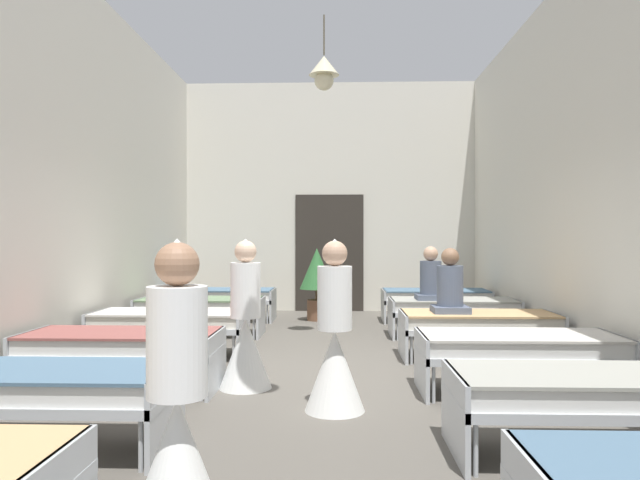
{
  "coord_description": "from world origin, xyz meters",
  "views": [
    {
      "loc": [
        0.21,
        -6.47,
        1.48
      ],
      "look_at": [
        0.0,
        -0.28,
        1.47
      ],
      "focal_mm": 32.74,
      "sensor_mm": 36.0,
      "label": 1
    }
  ],
  "objects_px": {
    "bed_left_row_3": "(170,322)",
    "patient_seated_primary": "(450,289)",
    "bed_right_row_3": "(478,323)",
    "bed_right_row_5": "(435,297)",
    "potted_plant": "(317,274)",
    "bed_left_row_2": "(122,345)",
    "bed_right_row_2": "(519,348)",
    "bed_left_row_1": "(36,388)",
    "nurse_near_aisle": "(335,350)",
    "nurse_far_aisle": "(177,431)",
    "bed_right_row_1": "(592,392)",
    "bed_right_row_4": "(453,308)",
    "nurse_mid_aisle": "(246,335)",
    "bed_left_row_5": "(222,296)",
    "bed_left_row_4": "(201,307)",
    "patient_seated_secondary": "(431,280)"
  },
  "relations": [
    {
      "from": "bed_left_row_2",
      "to": "bed_left_row_5",
      "type": "xyz_separation_m",
      "value": [
        0.0,
        4.88,
        0.0
      ]
    },
    {
      "from": "bed_right_row_2",
      "to": "nurse_far_aisle",
      "type": "distance_m",
      "value": 3.76
    },
    {
      "from": "bed_left_row_1",
      "to": "bed_right_row_2",
      "type": "height_order",
      "value": "same"
    },
    {
      "from": "bed_left_row_3",
      "to": "nurse_mid_aisle",
      "type": "distance_m",
      "value": 1.93
    },
    {
      "from": "bed_left_row_3",
      "to": "patient_seated_primary",
      "type": "bearing_deg",
      "value": -0.17
    },
    {
      "from": "bed_right_row_1",
      "to": "bed_right_row_4",
      "type": "relative_size",
      "value": 1.0
    },
    {
      "from": "bed_left_row_5",
      "to": "nurse_near_aisle",
      "type": "xyz_separation_m",
      "value": [
        2.09,
        -5.5,
        0.09
      ]
    },
    {
      "from": "bed_left_row_2",
      "to": "nurse_near_aisle",
      "type": "relative_size",
      "value": 1.28
    },
    {
      "from": "nurse_far_aisle",
      "to": "bed_right_row_2",
      "type": "bearing_deg",
      "value": 134.36
    },
    {
      "from": "bed_left_row_1",
      "to": "nurse_far_aisle",
      "type": "xyz_separation_m",
      "value": [
        1.33,
        -1.16,
        0.09
      ]
    },
    {
      "from": "nurse_far_aisle",
      "to": "bed_left_row_2",
      "type": "bearing_deg",
      "value": -157.89
    },
    {
      "from": "nurse_mid_aisle",
      "to": "bed_right_row_1",
      "type": "bearing_deg",
      "value": -7.7
    },
    {
      "from": "bed_left_row_1",
      "to": "bed_right_row_4",
      "type": "xyz_separation_m",
      "value": [
        3.86,
        4.88,
        0.0
      ]
    },
    {
      "from": "patient_seated_primary",
      "to": "patient_seated_secondary",
      "type": "xyz_separation_m",
      "value": [
        0.0,
        1.54,
        0.0
      ]
    },
    {
      "from": "bed_right_row_2",
      "to": "bed_left_row_1",
      "type": "bearing_deg",
      "value": -157.13
    },
    {
      "from": "bed_right_row_3",
      "to": "bed_left_row_2",
      "type": "bearing_deg",
      "value": -157.13
    },
    {
      "from": "bed_right_row_3",
      "to": "bed_right_row_4",
      "type": "bearing_deg",
      "value": 90.0
    },
    {
      "from": "bed_right_row_3",
      "to": "bed_right_row_5",
      "type": "bearing_deg",
      "value": 90.0
    },
    {
      "from": "bed_right_row_1",
      "to": "potted_plant",
      "type": "height_order",
      "value": "potted_plant"
    },
    {
      "from": "bed_left_row_4",
      "to": "bed_right_row_5",
      "type": "relative_size",
      "value": 1.0
    },
    {
      "from": "bed_right_row_1",
      "to": "nurse_mid_aisle",
      "type": "bearing_deg",
      "value": 146.7
    },
    {
      "from": "potted_plant",
      "to": "bed_left_row_2",
      "type": "bearing_deg",
      "value": -109.14
    },
    {
      "from": "bed_left_row_2",
      "to": "nurse_far_aisle",
      "type": "relative_size",
      "value": 1.28
    },
    {
      "from": "bed_right_row_3",
      "to": "bed_right_row_5",
      "type": "xyz_separation_m",
      "value": [
        0.0,
        3.25,
        0.0
      ]
    },
    {
      "from": "bed_left_row_3",
      "to": "patient_seated_primary",
      "type": "distance_m",
      "value": 3.53
    },
    {
      "from": "bed_right_row_2",
      "to": "bed_right_row_1",
      "type": "bearing_deg",
      "value": -90.0
    },
    {
      "from": "bed_right_row_3",
      "to": "patient_seated_secondary",
      "type": "height_order",
      "value": "patient_seated_secondary"
    },
    {
      "from": "nurse_mid_aisle",
      "to": "patient_seated_secondary",
      "type": "distance_m",
      "value": 3.83
    },
    {
      "from": "bed_left_row_1",
      "to": "bed_left_row_3",
      "type": "distance_m",
      "value": 3.25
    },
    {
      "from": "bed_right_row_2",
      "to": "bed_right_row_3",
      "type": "distance_m",
      "value": 1.63
    },
    {
      "from": "nurse_far_aisle",
      "to": "potted_plant",
      "type": "relative_size",
      "value": 1.13
    },
    {
      "from": "bed_left_row_4",
      "to": "patient_seated_primary",
      "type": "height_order",
      "value": "patient_seated_primary"
    },
    {
      "from": "bed_right_row_4",
      "to": "patient_seated_primary",
      "type": "xyz_separation_m",
      "value": [
        -0.35,
        -1.64,
        0.43
      ]
    },
    {
      "from": "bed_left_row_3",
      "to": "bed_left_row_5",
      "type": "distance_m",
      "value": 3.25
    },
    {
      "from": "bed_left_row_3",
      "to": "bed_right_row_4",
      "type": "xyz_separation_m",
      "value": [
        3.86,
        1.63,
        0.0
      ]
    },
    {
      "from": "bed_right_row_3",
      "to": "potted_plant",
      "type": "height_order",
      "value": "potted_plant"
    },
    {
      "from": "bed_left_row_2",
      "to": "bed_right_row_3",
      "type": "bearing_deg",
      "value": 22.87
    },
    {
      "from": "bed_right_row_1",
      "to": "bed_left_row_2",
      "type": "bearing_deg",
      "value": 157.13
    },
    {
      "from": "bed_left_row_2",
      "to": "bed_right_row_1",
      "type": "bearing_deg",
      "value": -22.87
    },
    {
      "from": "bed_left_row_2",
      "to": "bed_left_row_4",
      "type": "height_order",
      "value": "same"
    },
    {
      "from": "bed_right_row_1",
      "to": "bed_left_row_5",
      "type": "bearing_deg",
      "value": 120.66
    },
    {
      "from": "nurse_near_aisle",
      "to": "patient_seated_primary",
      "type": "relative_size",
      "value": 1.86
    },
    {
      "from": "bed_right_row_1",
      "to": "bed_left_row_5",
      "type": "distance_m",
      "value": 7.56
    },
    {
      "from": "bed_right_row_1",
      "to": "patient_seated_secondary",
      "type": "height_order",
      "value": "patient_seated_secondary"
    },
    {
      "from": "bed_right_row_5",
      "to": "nurse_near_aisle",
      "type": "bearing_deg",
      "value": -107.77
    },
    {
      "from": "bed_right_row_4",
      "to": "bed_right_row_1",
      "type": "bearing_deg",
      "value": -90.0
    },
    {
      "from": "bed_right_row_3",
      "to": "bed_right_row_5",
      "type": "distance_m",
      "value": 3.25
    },
    {
      "from": "bed_right_row_3",
      "to": "nurse_near_aisle",
      "type": "distance_m",
      "value": 2.86
    },
    {
      "from": "bed_left_row_4",
      "to": "potted_plant",
      "type": "distance_m",
      "value": 2.46
    },
    {
      "from": "bed_left_row_2",
      "to": "bed_left_row_4",
      "type": "relative_size",
      "value": 1.0
    }
  ]
}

